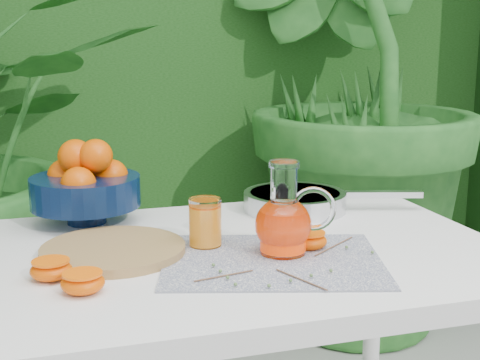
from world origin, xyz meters
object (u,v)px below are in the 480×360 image
object	(u,v)px
juice_pitcher	(284,222)
saute_pan	(296,200)
cutting_board	(113,250)
white_table	(243,288)
fruit_bowl	(86,184)

from	to	relation	value
juice_pitcher	saute_pan	xyz separation A→B (m)	(0.14, 0.30, -0.04)
cutting_board	juice_pitcher	size ratio (longest dim) A/B	1.55
white_table	cutting_board	size ratio (longest dim) A/B	3.71
saute_pan	juice_pitcher	bearing A→B (deg)	-115.50
juice_pitcher	white_table	bearing A→B (deg)	134.90
white_table	saute_pan	xyz separation A→B (m)	(0.20, 0.24, 0.11)
white_table	cutting_board	xyz separation A→B (m)	(-0.24, 0.03, 0.09)
cutting_board	saute_pan	world-z (taller)	saute_pan
juice_pitcher	cutting_board	bearing A→B (deg)	162.78
juice_pitcher	saute_pan	distance (m)	0.33
cutting_board	fruit_bowl	distance (m)	0.25
white_table	cutting_board	world-z (taller)	cutting_board
saute_pan	white_table	bearing A→B (deg)	-130.72
white_table	juice_pitcher	xyz separation A→B (m)	(0.06, -0.06, 0.15)
white_table	juice_pitcher	distance (m)	0.17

